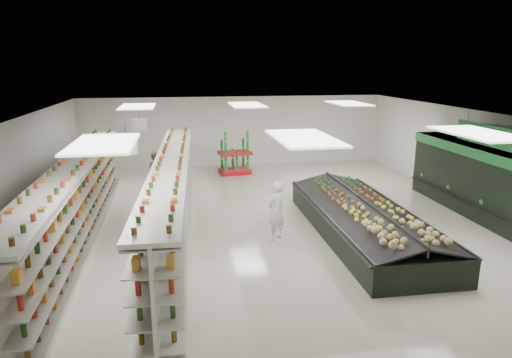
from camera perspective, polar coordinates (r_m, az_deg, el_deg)
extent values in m
plane|color=beige|center=(14.10, 1.34, -5.08)|extent=(16.00, 16.00, 0.00)
cube|color=white|center=(13.39, 1.42, 7.96)|extent=(14.00, 16.00, 0.02)
cube|color=white|center=(21.44, -2.72, 5.99)|extent=(14.00, 0.02, 3.20)
cube|color=white|center=(6.44, 15.52, -14.68)|extent=(14.00, 0.02, 3.20)
cube|color=white|center=(14.14, -27.71, 0.06)|extent=(0.02, 16.00, 3.20)
cube|color=white|center=(16.47, 26.05, 2.05)|extent=(0.02, 16.00, 3.20)
cube|color=black|center=(15.14, 27.70, -1.04)|extent=(0.80, 8.00, 2.20)
cube|color=#1F7436|center=(14.93, 28.06, 2.47)|extent=(0.85, 8.00, 0.30)
cube|color=black|center=(15.13, 26.71, -3.10)|extent=(0.55, 7.80, 0.15)
cube|color=beige|center=(14.99, 27.35, -0.15)|extent=(0.45, 7.70, 0.03)
cube|color=beige|center=(14.93, 27.48, 0.96)|extent=(0.45, 7.70, 0.03)
cube|color=white|center=(11.30, -15.88, 3.95)|extent=(0.50, 0.06, 0.40)
cube|color=#AA131D|center=(11.30, -15.88, 3.95)|extent=(0.52, 0.02, 0.12)
cylinder|color=black|center=(11.25, -15.98, 5.45)|extent=(0.01, 0.01, 0.50)
cube|color=white|center=(15.24, -14.36, 6.58)|extent=(0.50, 0.06, 0.40)
cube|color=#AA131D|center=(15.24, -14.36, 6.58)|extent=(0.52, 0.02, 0.12)
cylinder|color=black|center=(15.20, -14.43, 7.70)|extent=(0.01, 0.01, 0.50)
cube|color=#1F7436|center=(14.67, 27.46, 4.75)|extent=(0.10, 3.20, 0.60)
cube|color=#AA131D|center=(14.64, 27.27, 4.75)|extent=(0.03, 3.20, 0.18)
cylinder|color=black|center=(15.59, 25.01, 6.97)|extent=(0.01, 0.01, 0.50)
cube|color=silver|center=(13.43, -21.12, -6.81)|extent=(1.09, 12.22, 0.12)
cube|color=silver|center=(13.13, -21.48, -2.90)|extent=(0.24, 12.21, 2.03)
cube|color=silver|center=(12.88, -21.91, 1.61)|extent=(1.09, 12.22, 0.08)
cube|color=beige|center=(13.44, -22.15, -6.34)|extent=(0.62, 12.11, 0.03)
cube|color=beige|center=(13.29, -22.32, -4.54)|extent=(0.62, 12.11, 0.03)
cube|color=beige|center=(13.17, -22.50, -2.70)|extent=(0.62, 12.11, 0.03)
cube|color=beige|center=(13.05, -22.69, -0.83)|extent=(0.62, 12.11, 0.03)
cube|color=beige|center=(12.95, -22.87, 1.07)|extent=(0.62, 12.11, 0.03)
cube|color=beige|center=(13.34, -20.17, -6.29)|extent=(0.62, 12.11, 0.03)
cube|color=beige|center=(13.20, -20.33, -4.48)|extent=(0.62, 12.11, 0.03)
cube|color=beige|center=(13.07, -20.50, -2.63)|extent=(0.62, 12.11, 0.03)
cube|color=beige|center=(12.96, -20.67, -0.74)|extent=(0.62, 12.11, 0.03)
cube|color=beige|center=(12.86, -20.84, 1.17)|extent=(0.62, 12.11, 0.03)
cube|color=silver|center=(13.29, -10.13, -6.26)|extent=(1.43, 12.21, 0.12)
cube|color=silver|center=(12.99, -10.31, -2.31)|extent=(0.58, 12.18, 2.03)
cube|color=silver|center=(12.74, -10.52, 2.25)|extent=(1.43, 12.21, 0.08)
cube|color=beige|center=(13.27, -11.17, -5.79)|extent=(0.96, 12.09, 0.03)
cube|color=beige|center=(13.12, -11.26, -3.96)|extent=(0.96, 12.09, 0.03)
cube|color=beige|center=(12.99, -11.35, -2.10)|extent=(0.96, 12.09, 0.03)
cube|color=beige|center=(12.88, -11.45, -0.20)|extent=(0.96, 12.09, 0.03)
cube|color=beige|center=(12.78, -11.55, 1.73)|extent=(0.96, 12.09, 0.03)
cube|color=beige|center=(13.24, -9.14, -5.74)|extent=(0.96, 12.09, 0.03)
cube|color=beige|center=(13.09, -9.22, -3.91)|extent=(0.96, 12.09, 0.03)
cube|color=beige|center=(12.96, -9.29, -2.04)|extent=(0.96, 12.09, 0.03)
cube|color=beige|center=(12.85, -9.37, -0.14)|extent=(0.96, 12.09, 0.03)
cube|color=beige|center=(12.75, -9.45, 1.80)|extent=(0.96, 12.09, 0.03)
cube|color=black|center=(13.11, 13.25, -5.39)|extent=(2.44, 6.93, 0.69)
cube|color=#262626|center=(12.61, 8.51, -4.19)|extent=(0.13, 6.91, 0.06)
cube|color=#262626|center=(13.46, 17.86, -3.55)|extent=(0.13, 6.91, 0.06)
cube|color=black|center=(12.74, 10.80, -3.63)|extent=(1.34, 6.82, 0.35)
cube|color=black|center=(13.20, 15.84, -3.29)|extent=(1.34, 6.82, 0.35)
cube|color=#262626|center=(12.93, 13.39, -3.04)|extent=(0.12, 6.81, 0.25)
cube|color=#AA131D|center=(19.91, -2.66, 0.98)|extent=(1.42, 1.05, 0.22)
cube|color=#B21D17|center=(19.74, -2.69, 3.28)|extent=(1.48, 1.12, 0.11)
imported|color=white|center=(12.32, 2.52, -3.98)|extent=(0.71, 0.67, 1.63)
imported|color=tan|center=(16.40, -12.13, 0.56)|extent=(0.55, 0.87, 1.75)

